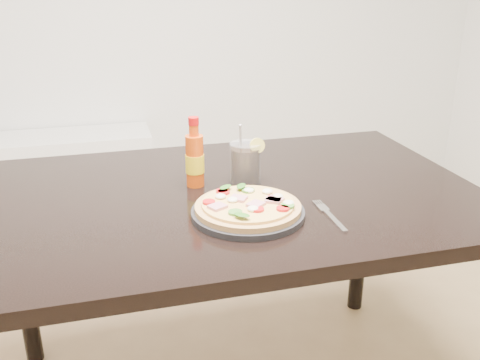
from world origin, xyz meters
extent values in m
cube|color=black|center=(-0.03, 0.47, 0.73)|extent=(1.40, 0.90, 0.04)
cylinder|color=black|center=(-0.67, 0.86, 0.35)|extent=(0.06, 0.06, 0.71)
cylinder|color=black|center=(0.61, 0.86, 0.35)|extent=(0.06, 0.06, 0.71)
cylinder|color=black|center=(-0.02, 0.31, 0.76)|extent=(0.29, 0.29, 0.02)
cylinder|color=tan|center=(-0.02, 0.31, 0.77)|extent=(0.27, 0.27, 0.01)
cylinder|color=#ECC066|center=(-0.02, 0.31, 0.78)|extent=(0.23, 0.23, 0.01)
cube|color=#CB7F8B|center=(-0.01, 0.28, 0.79)|extent=(0.05, 0.05, 0.01)
cube|color=#CB7F8B|center=(0.04, 0.30, 0.79)|extent=(0.05, 0.05, 0.01)
cube|color=#CB7F8B|center=(0.05, 0.30, 0.79)|extent=(0.05, 0.05, 0.01)
cube|color=#CB7F8B|center=(-0.04, 0.33, 0.79)|extent=(0.05, 0.05, 0.01)
cube|color=#CB7F8B|center=(-0.10, 0.29, 0.79)|extent=(0.05, 0.05, 0.01)
cylinder|color=red|center=(0.04, 0.31, 0.79)|extent=(0.03, 0.03, 0.01)
cylinder|color=red|center=(-0.12, 0.33, 0.79)|extent=(0.03, 0.03, 0.01)
cylinder|color=red|center=(-0.01, 0.26, 0.79)|extent=(0.03, 0.03, 0.01)
cylinder|color=red|center=(-0.07, 0.38, 0.79)|extent=(0.03, 0.03, 0.01)
cylinder|color=red|center=(0.05, 0.24, 0.79)|extent=(0.03, 0.03, 0.01)
cylinder|color=red|center=(-0.07, 0.39, 0.79)|extent=(0.03, 0.03, 0.01)
cylinder|color=#417D29|center=(0.00, 0.38, 0.79)|extent=(0.03, 0.03, 0.01)
cylinder|color=#417D29|center=(0.06, 0.26, 0.79)|extent=(0.03, 0.03, 0.01)
cylinder|color=#417D29|center=(-0.07, 0.25, 0.79)|extent=(0.03, 0.03, 0.01)
ellipsoid|color=white|center=(0.00, 0.37, 0.79)|extent=(0.03, 0.03, 0.01)
ellipsoid|color=white|center=(-0.08, 0.35, 0.79)|extent=(0.03, 0.03, 0.01)
ellipsoid|color=white|center=(-0.02, 0.26, 0.79)|extent=(0.03, 0.03, 0.01)
ellipsoid|color=white|center=(0.06, 0.32, 0.79)|extent=(0.03, 0.03, 0.01)
ellipsoid|color=white|center=(0.04, 0.35, 0.79)|extent=(0.03, 0.03, 0.01)
ellipsoid|color=white|center=(0.07, 0.27, 0.79)|extent=(0.03, 0.03, 0.01)
ellipsoid|color=white|center=(-0.06, 0.32, 0.79)|extent=(0.03, 0.03, 0.01)
ellipsoid|color=#2B6B19|center=(-0.06, 0.40, 0.80)|extent=(0.05, 0.04, 0.00)
ellipsoid|color=#2B6B19|center=(-0.06, 0.22, 0.80)|extent=(0.04, 0.04, 0.00)
ellipsoid|color=#2B6B19|center=(-0.01, 0.39, 0.80)|extent=(0.04, 0.05, 0.00)
cylinder|color=#D1480C|center=(-0.11, 0.55, 0.82)|extent=(0.06, 0.06, 0.15)
cylinder|color=yellow|center=(-0.11, 0.55, 0.82)|extent=(0.05, 0.05, 0.05)
cylinder|color=#D1480C|center=(-0.11, 0.55, 0.91)|extent=(0.03, 0.03, 0.03)
cylinder|color=red|center=(-0.11, 0.55, 0.94)|extent=(0.03, 0.03, 0.02)
cylinder|color=black|center=(0.03, 0.53, 0.80)|extent=(0.08, 0.08, 0.10)
cylinder|color=silver|center=(0.03, 0.53, 0.81)|extent=(0.09, 0.09, 0.12)
cylinder|color=#F2E059|center=(0.06, 0.51, 0.87)|extent=(0.04, 0.01, 0.04)
cylinder|color=#B2B2B7|center=(0.02, 0.54, 0.84)|extent=(0.03, 0.06, 0.17)
cube|color=silver|center=(0.18, 0.22, 0.75)|extent=(0.02, 0.12, 0.00)
cube|color=silver|center=(0.18, 0.30, 0.75)|extent=(0.02, 0.04, 0.00)
cube|color=silver|center=(0.17, 0.33, 0.75)|extent=(0.00, 0.03, 0.00)
cube|color=silver|center=(0.18, 0.33, 0.75)|extent=(0.00, 0.03, 0.00)
cube|color=silver|center=(0.18, 0.33, 0.75)|extent=(0.00, 0.03, 0.00)
cube|color=silver|center=(0.19, 0.33, 0.75)|extent=(0.00, 0.03, 0.00)
cube|color=white|center=(-0.80, 2.07, 0.25)|extent=(1.40, 0.34, 0.50)
camera|label=1|loc=(-0.36, -0.86, 1.32)|focal=40.00mm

